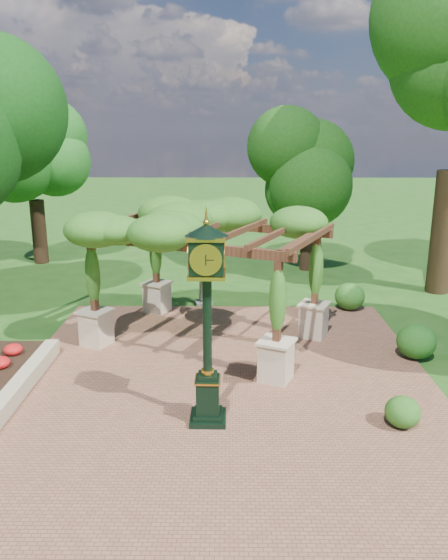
{
  "coord_description": "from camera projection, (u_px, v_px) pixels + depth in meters",
  "views": [
    {
      "loc": [
        0.13,
        -10.59,
        5.79
      ],
      "look_at": [
        0.0,
        2.5,
        2.2
      ],
      "focal_mm": 35.0,
      "sensor_mm": 36.0,
      "label": 1
    }
  ],
  "objects": [
    {
      "name": "ground",
      "position": [
        223.0,
        409.0,
        11.74
      ],
      "size": [
        120.0,
        120.0,
        0.0
      ],
      "primitive_type": "plane",
      "color": "#1E4714",
      "rests_on": "ground"
    },
    {
      "name": "brick_plaza",
      "position": [
        223.0,
        387.0,
        12.7
      ],
      "size": [
        10.0,
        12.0,
        0.04
      ],
      "primitive_type": "cube",
      "color": "brown",
      "rests_on": "ground"
    },
    {
      "name": "border_wall",
      "position": [
        18.0,
        389.0,
        12.22
      ],
      "size": [
        0.35,
        5.0,
        0.4
      ],
      "primitive_type": "cube",
      "color": "#C6B793",
      "rests_on": "ground"
    },
    {
      "name": "pedestal_clock",
      "position": [
        207.0,
        307.0,
        10.56
      ],
      "size": [
        0.83,
        0.83,
        4.17
      ],
      "rotation": [
        0.0,
        0.0,
        -0.01
      ],
      "color": "black",
      "rests_on": "brick_plaza"
    },
    {
      "name": "pergola",
      "position": [
        206.0,
        232.0,
        14.68
      ],
      "size": [
        7.14,
        6.0,
        3.85
      ],
      "rotation": [
        0.0,
        0.0,
        -0.43
      ],
      "color": "beige",
      "rests_on": "brick_plaza"
    },
    {
      "name": "sundial",
      "position": [
        203.0,
        291.0,
        18.76
      ],
      "size": [
        0.67,
        0.67,
        1.02
      ],
      "rotation": [
        0.0,
        0.0,
        0.21
      ],
      "color": "gray",
      "rests_on": "ground"
    },
    {
      "name": "shrub_front",
      "position": [
        403.0,
        412.0,
        10.9
      ],
      "size": [
        0.77,
        0.77,
        0.64
      ],
      "primitive_type": "ellipsoid",
      "rotation": [
        0.0,
        0.0,
        0.08
      ],
      "color": "#275A19",
      "rests_on": "brick_plaza"
    },
    {
      "name": "shrub_mid",
      "position": [
        416.0,
        341.0,
        14.19
      ],
      "size": [
        1.22,
        1.22,
        0.91
      ],
      "primitive_type": "ellipsoid",
      "rotation": [
        0.0,
        0.0,
        -0.24
      ],
      "color": "#1F5618",
      "rests_on": "brick_plaza"
    },
    {
      "name": "shrub_back",
      "position": [
        350.0,
        296.0,
        18.08
      ],
      "size": [
        1.0,
        1.0,
        0.89
      ],
      "primitive_type": "ellipsoid",
      "rotation": [
        0.0,
        0.0,
        -0.01
      ],
      "color": "#29631C",
      "rests_on": "brick_plaza"
    },
    {
      "name": "tree_west_far",
      "position": [
        32.0,
        150.0,
        23.46
      ],
      "size": [
        3.36,
        3.36,
        7.32
      ],
      "color": "black",
      "rests_on": "ground"
    },
    {
      "name": "tree_north",
      "position": [
        310.0,
        171.0,
        22.46
      ],
      "size": [
        3.36,
        3.36,
        6.1
      ],
      "color": "#321F14",
      "rests_on": "ground"
    }
  ]
}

